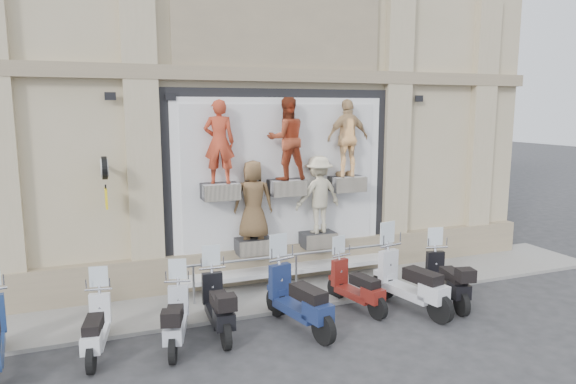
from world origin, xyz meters
name	(u,v)px	position (x,y,z in m)	size (l,w,h in m)	color
ground	(336,328)	(0.00, 0.00, 0.00)	(90.00, 90.00, 0.00)	#2B2B2D
sidewalk	(294,290)	(0.00, 2.10, 0.04)	(16.00, 2.20, 0.08)	gray
building	(233,43)	(0.00, 7.00, 6.00)	(14.00, 8.60, 12.00)	tan
shop_vitrine	(288,180)	(0.10, 2.73, 2.47)	(5.60, 0.84, 4.30)	black
guard_rail	(296,273)	(0.00, 2.00, 0.47)	(5.06, 0.10, 0.93)	#9EA0A5
clock_sign_bracket	(105,175)	(-3.90, 2.47, 2.80)	(0.10, 0.80, 1.02)	black
scooter_b	(95,316)	(-4.23, 0.51, 0.69)	(0.49, 1.70, 1.38)	silver
scooter_c	(176,308)	(-2.93, 0.36, 0.70)	(0.51, 1.73, 1.41)	#ACB0BB
scooter_d	(218,294)	(-2.12, 0.60, 0.76)	(0.55, 1.87, 1.52)	black
scooter_e	(299,286)	(-0.68, 0.22, 0.85)	(0.61, 2.09, 1.70)	#15224C
scooter_f	(356,276)	(0.80, 0.70, 0.72)	(0.52, 1.77, 1.43)	maroon
scooter_g	(411,270)	(1.80, 0.23, 0.87)	(0.62, 2.13, 1.73)	#BBBDC3
scooter_h	(447,269)	(2.74, 0.27, 0.76)	(0.54, 1.87, 1.52)	black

